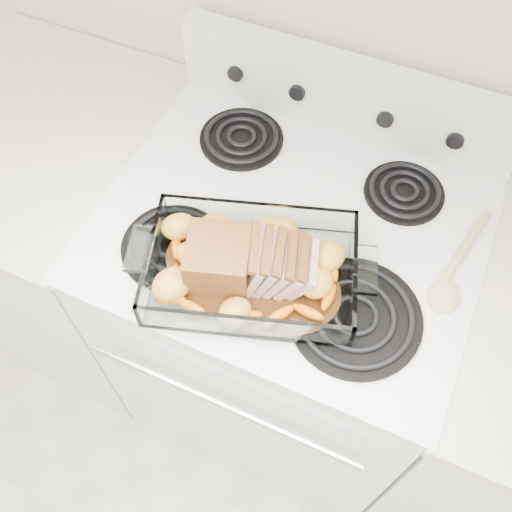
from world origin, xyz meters
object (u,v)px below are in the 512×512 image
at_px(electric_range, 284,317).
at_px(counter_left, 80,238).
at_px(pork_roast, 240,259).
at_px(baking_dish, 252,272).

distance_m(electric_range, counter_left, 0.67).
distance_m(counter_left, pork_roast, 0.84).
height_order(baking_dish, pork_roast, pork_roast).
bearing_deg(counter_left, electric_range, 0.10).
height_order(counter_left, baking_dish, baking_dish).
bearing_deg(baking_dish, electric_range, 65.95).
bearing_deg(baking_dish, pork_roast, 162.10).
height_order(electric_range, pork_roast, electric_range).
distance_m(electric_range, pork_roast, 0.54).
bearing_deg(electric_range, pork_roast, -103.96).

